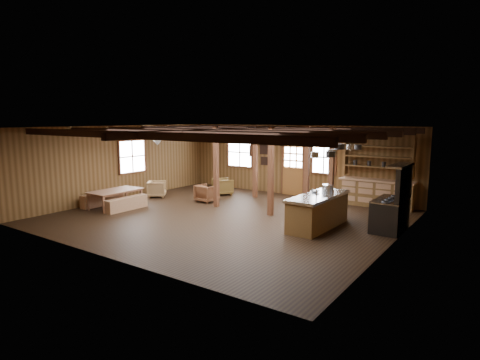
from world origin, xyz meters
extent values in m
cube|color=black|center=(0.00, 0.00, -0.01)|extent=(10.00, 9.00, 0.02)
cube|color=black|center=(0.00, 0.00, 2.81)|extent=(10.00, 9.00, 0.02)
cube|color=#533517|center=(-5.01, 0.00, 1.40)|extent=(0.02, 9.00, 2.80)
cube|color=#533517|center=(5.01, 0.00, 1.40)|extent=(0.02, 9.00, 2.80)
cube|color=#533517|center=(0.00, 4.51, 1.40)|extent=(10.00, 0.02, 2.80)
cube|color=#533517|center=(0.00, -4.51, 1.40)|extent=(10.00, 0.02, 2.80)
cube|color=black|center=(0.00, -3.50, 2.68)|extent=(9.80, 0.12, 0.18)
cube|color=black|center=(0.00, -2.00, 2.68)|extent=(9.80, 0.12, 0.18)
cube|color=black|center=(0.00, -0.50, 2.68)|extent=(9.80, 0.12, 0.18)
cube|color=black|center=(0.00, 1.00, 2.68)|extent=(9.80, 0.12, 0.18)
cube|color=black|center=(0.00, 2.50, 2.68)|extent=(9.80, 0.12, 0.18)
cube|color=black|center=(0.00, 3.80, 2.68)|extent=(9.80, 0.12, 0.18)
cube|color=black|center=(0.00, 0.00, 2.68)|extent=(0.18, 8.82, 0.18)
cube|color=#432313|center=(-1.20, 1.00, 1.40)|extent=(0.15, 0.15, 2.80)
cube|color=#432313|center=(-1.00, 3.20, 1.40)|extent=(0.15, 0.15, 2.80)
cube|color=#432313|center=(1.00, 1.00, 1.40)|extent=(0.15, 0.15, 2.80)
cube|color=#432313|center=(1.20, 3.20, 1.40)|extent=(0.15, 0.15, 2.80)
cube|color=#432313|center=(2.60, 2.00, 1.40)|extent=(0.15, 0.15, 2.80)
cube|color=brown|center=(0.00, 4.45, 0.55)|extent=(0.90, 0.06, 1.10)
cube|color=#432313|center=(-0.48, 4.45, 1.05)|extent=(0.06, 0.08, 2.10)
cube|color=#432313|center=(0.48, 4.45, 1.05)|extent=(0.06, 0.08, 2.10)
cube|color=#432313|center=(0.00, 4.45, 2.12)|extent=(1.02, 0.08, 0.06)
cube|color=white|center=(0.00, 4.45, 1.55)|extent=(0.84, 0.02, 0.90)
cube|color=white|center=(-2.60, 4.46, 1.60)|extent=(1.20, 0.02, 1.20)
cube|color=#432313|center=(-2.60, 4.46, 1.60)|extent=(1.32, 0.06, 1.32)
cube|color=white|center=(1.30, 4.46, 1.60)|extent=(0.90, 0.02, 1.20)
cube|color=#432313|center=(1.30, 4.46, 1.60)|extent=(1.02, 0.06, 1.32)
cube|color=white|center=(-4.96, 0.50, 1.60)|extent=(0.02, 1.20, 1.20)
cube|color=#432313|center=(-4.96, 0.50, 1.60)|extent=(0.14, 1.24, 1.32)
cube|color=beige|center=(-1.30, 4.46, 1.80)|extent=(0.50, 0.03, 0.40)
cube|color=black|center=(-1.30, 4.45, 1.80)|extent=(0.55, 0.02, 0.45)
cube|color=beige|center=(-1.90, 4.46, 1.70)|extent=(0.35, 0.03, 0.45)
cube|color=black|center=(-1.90, 4.45, 1.70)|extent=(0.40, 0.02, 0.50)
cube|color=beige|center=(-1.30, 4.46, 1.30)|extent=(0.40, 0.03, 0.30)
cube|color=black|center=(-1.30, 4.45, 1.30)|extent=(0.45, 0.02, 0.35)
cube|color=brown|center=(3.40, 4.20, 0.45)|extent=(2.50, 0.55, 0.90)
cube|color=#9A6746|center=(3.40, 4.18, 0.93)|extent=(2.55, 0.60, 0.06)
cube|color=brown|center=(3.40, 4.25, 1.40)|extent=(2.30, 0.35, 0.04)
cube|color=brown|center=(3.40, 4.25, 1.75)|extent=(2.30, 0.35, 0.04)
cube|color=brown|center=(3.40, 4.25, 2.10)|extent=(2.30, 0.35, 0.04)
cube|color=brown|center=(2.25, 4.25, 1.75)|extent=(0.04, 0.35, 1.40)
cube|color=brown|center=(4.55, 4.25, 1.75)|extent=(0.04, 0.35, 1.40)
cylinder|color=#2E2E31|center=(-3.00, 0.00, 2.58)|extent=(0.02, 0.02, 0.45)
cone|color=silver|center=(-3.00, 0.00, 2.25)|extent=(0.36, 0.36, 0.22)
cylinder|color=#2E2E31|center=(-1.50, 2.00, 2.58)|extent=(0.02, 0.02, 0.45)
cone|color=silver|center=(-1.50, 2.00, 2.25)|extent=(0.36, 0.36, 0.22)
cylinder|color=#2E2E31|center=(3.48, 0.30, 2.55)|extent=(0.04, 3.00, 0.04)
cylinder|color=#2E2E31|center=(3.40, -1.05, 2.42)|extent=(0.01, 0.01, 0.26)
cylinder|color=silver|center=(3.40, -1.05, 2.22)|extent=(0.19, 0.19, 0.14)
cylinder|color=#2E2E31|center=(3.58, -0.51, 2.41)|extent=(0.01, 0.01, 0.28)
cylinder|color=#2E2E31|center=(3.58, -0.51, 2.20)|extent=(0.23, 0.23, 0.14)
cylinder|color=#2E2E31|center=(3.40, 0.03, 2.41)|extent=(0.01, 0.01, 0.28)
cylinder|color=silver|center=(3.40, 0.03, 2.20)|extent=(0.24, 0.24, 0.14)
cylinder|color=#2E2E31|center=(3.39, 0.57, 2.47)|extent=(0.01, 0.01, 0.17)
cylinder|color=#2E2E31|center=(3.39, 0.57, 2.31)|extent=(0.27, 0.27, 0.14)
cylinder|color=#2E2E31|center=(3.50, 1.11, 2.45)|extent=(0.01, 0.01, 0.21)
cylinder|color=silver|center=(3.50, 1.11, 2.27)|extent=(0.18, 0.18, 0.14)
cylinder|color=#2E2E31|center=(3.53, 1.65, 2.43)|extent=(0.01, 0.01, 0.24)
cylinder|color=#2E2E31|center=(3.53, 1.65, 2.24)|extent=(0.20, 0.20, 0.14)
cube|color=brown|center=(2.84, 0.53, 0.43)|extent=(0.86, 2.42, 0.86)
cube|color=silver|center=(2.84, 0.53, 0.90)|extent=(0.94, 2.52, 0.08)
cylinder|color=#2E2E31|center=(2.84, -0.07, 0.90)|extent=(0.44, 0.44, 0.06)
cylinder|color=silver|center=(3.04, -0.07, 1.05)|extent=(0.03, 0.03, 0.30)
cube|color=#9A6746|center=(1.97, 1.38, 0.20)|extent=(0.55, 0.49, 0.41)
cube|color=#2E2E31|center=(4.60, 1.37, 0.42)|extent=(0.75, 1.41, 0.84)
cube|color=silver|center=(4.60, 1.37, 0.86)|extent=(0.77, 1.42, 0.04)
cube|color=#2E2E31|center=(4.92, 1.37, 1.36)|extent=(0.12, 1.41, 0.94)
cube|color=silver|center=(4.80, 1.37, 1.83)|extent=(0.40, 1.50, 0.05)
imported|color=#9B6446|center=(-3.90, -1.15, 0.31)|extent=(1.00, 1.78, 0.62)
cube|color=#9A6746|center=(-4.65, -1.15, 0.23)|extent=(0.31, 1.65, 0.45)
cube|color=#9A6746|center=(-3.36, -1.15, 0.22)|extent=(0.30, 1.57, 0.43)
imported|color=brown|center=(-2.00, 1.44, 0.32)|extent=(0.72, 0.74, 0.64)
imported|color=brown|center=(-2.37, 2.90, 0.33)|extent=(1.00, 1.00, 0.66)
imported|color=#987145|center=(-4.20, 1.03, 0.32)|extent=(0.96, 0.96, 0.63)
cylinder|color=silver|center=(2.83, 1.19, 1.04)|extent=(0.33, 0.33, 0.20)
imported|color=silver|center=(2.60, 0.81, 0.97)|extent=(0.28, 0.28, 0.07)
camera|label=1|loc=(7.36, -9.83, 3.08)|focal=30.00mm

